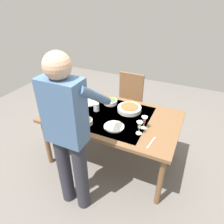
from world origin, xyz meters
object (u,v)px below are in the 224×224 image
at_px(chair_near, 129,98).
at_px(water_cup_near_left, 96,107).
at_px(water_cup_far_left, 69,119).
at_px(serving_bowl_pasta, 129,109).
at_px(side_bowl_bread, 86,121).
at_px(side_bowl_salad, 110,101).
at_px(wine_glass_right, 140,126).
at_px(dining_table, 112,120).
at_px(wine_bottle, 80,105).
at_px(dinner_plate_near, 89,102).
at_px(dinner_plate_far, 114,127).
at_px(person_server, 68,131).
at_px(water_cup_near_right, 74,108).
at_px(wine_glass_left, 144,120).

xyz_separation_m(chair_near, water_cup_near_left, (0.13, 0.84, 0.25)).
relative_size(water_cup_far_left, serving_bowl_pasta, 0.32).
bearing_deg(side_bowl_bread, water_cup_near_left, -84.80).
height_order(side_bowl_salad, side_bowl_bread, same).
xyz_separation_m(wine_glass_right, serving_bowl_pasta, (0.26, -0.40, -0.07)).
bearing_deg(dining_table, water_cup_far_left, 42.68).
bearing_deg(serving_bowl_pasta, wine_bottle, 30.16).
height_order(chair_near, dinner_plate_near, chair_near).
relative_size(chair_near, dinner_plate_far, 3.96).
distance_m(person_server, dinner_plate_far, 0.62).
bearing_deg(dinner_plate_far, serving_bowl_pasta, -94.45).
xyz_separation_m(water_cup_far_left, dinner_plate_far, (-0.51, -0.15, -0.04)).
distance_m(wine_bottle, side_bowl_salad, 0.44).
relative_size(water_cup_far_left, side_bowl_salad, 0.54).
xyz_separation_m(chair_near, side_bowl_salad, (0.04, 0.60, 0.23)).
xyz_separation_m(wine_glass_right, dinner_plate_near, (0.84, -0.36, -0.10)).
relative_size(dining_table, side_bowl_bread, 10.14).
bearing_deg(water_cup_far_left, water_cup_near_left, -112.45).
distance_m(serving_bowl_pasta, dinner_plate_far, 0.40).
relative_size(dining_table, dinner_plate_near, 7.05).
xyz_separation_m(dining_table, wine_bottle, (0.37, 0.11, 0.18)).
xyz_separation_m(wine_glass_right, water_cup_near_right, (0.89, -0.11, -0.06)).
relative_size(dining_table, person_server, 0.96).
xyz_separation_m(water_cup_near_left, dinner_plate_far, (-0.35, 0.23, -0.05)).
relative_size(water_cup_near_left, water_cup_near_right, 1.20).
distance_m(chair_near, wine_bottle, 1.06).
bearing_deg(dinner_plate_near, person_server, 110.23).
height_order(person_server, wine_bottle, person_server).
xyz_separation_m(chair_near, serving_bowl_pasta, (-0.25, 0.67, 0.23)).
relative_size(water_cup_near_right, side_bowl_salad, 0.49).
relative_size(wine_glass_right, dinner_plate_near, 0.66).
distance_m(side_bowl_bread, dinner_plate_near, 0.50).
height_order(serving_bowl_pasta, side_bowl_salad, same).
bearing_deg(wine_glass_left, side_bowl_bread, 17.23).
bearing_deg(side_bowl_bread, dinner_plate_far, -166.83).
relative_size(wine_glass_left, water_cup_near_left, 1.44).
distance_m(dining_table, wine_glass_left, 0.47).
xyz_separation_m(wine_glass_left, water_cup_near_left, (0.66, -0.11, -0.05)).
distance_m(side_bowl_salad, dinner_plate_near, 0.30).
bearing_deg(dinner_plate_far, dinner_plate_near, -34.08).
relative_size(dining_table, side_bowl_salad, 9.01).
xyz_separation_m(water_cup_far_left, serving_bowl_pasta, (-0.54, -0.55, -0.02)).
relative_size(serving_bowl_pasta, side_bowl_salad, 1.67).
height_order(person_server, wine_glass_left, person_server).
distance_m(dining_table, person_server, 0.80).
relative_size(wine_glass_left, serving_bowl_pasta, 0.50).
bearing_deg(dining_table, chair_near, -83.35).
xyz_separation_m(person_server, water_cup_far_left, (0.29, -0.38, -0.19)).
xyz_separation_m(water_cup_near_left, water_cup_near_right, (0.25, 0.12, -0.01)).
height_order(water_cup_near_left, dinner_plate_near, water_cup_near_left).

